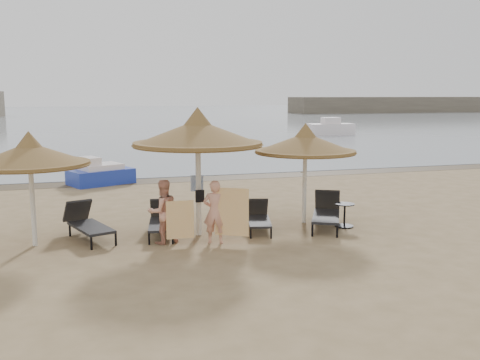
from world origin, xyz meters
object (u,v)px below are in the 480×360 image
object	(u,v)px
lounger_far_left	(87,222)
person_left	(163,207)
pedal_boat	(100,174)
person_right	(215,207)
palapa_left	(30,155)
palapa_right	(305,144)
lounger_near_right	(259,217)
lounger_near_left	(162,220)
lounger_far_right	(326,212)
side_table	(344,216)
palapa_center	(198,134)

from	to	relation	value
lounger_far_left	person_left	world-z (taller)	person_left
pedal_boat	person_right	bearing A→B (deg)	-99.63
palapa_left	lounger_far_left	size ratio (longest dim) A/B	1.32
palapa_right	palapa_left	bearing A→B (deg)	-176.93
lounger_far_left	lounger_near_right	xyz separation A→B (m)	(4.37, -0.40, -0.06)
lounger_near_left	person_left	distance (m)	1.03
person_left	palapa_left	bearing A→B (deg)	-25.20
lounger_far_left	lounger_far_right	xyz separation A→B (m)	(6.23, -0.59, 0.01)
palapa_right	side_table	xyz separation A→B (m)	(0.85, -0.78, -1.91)
person_right	lounger_far_right	bearing A→B (deg)	-145.85
lounger_near_left	palapa_center	bearing A→B (deg)	-12.77
lounger_far_right	palapa_left	bearing A→B (deg)	-154.68
lounger_near_right	person_right	bearing A→B (deg)	-131.80
lounger_near_right	person_left	distance (m)	2.73
palapa_center	lounger_far_left	size ratio (longest dim) A/B	1.57
palapa_right	side_table	bearing A→B (deg)	-42.49
lounger_near_left	person_right	world-z (taller)	person_right
palapa_left	lounger_far_left	bearing A→B (deg)	16.70
lounger_near_right	pedal_boat	distance (m)	9.45
lounger_far_left	palapa_center	bearing A→B (deg)	-29.68
lounger_far_right	person_left	distance (m)	4.51
palapa_right	pedal_boat	size ratio (longest dim) A/B	1.02
person_left	person_right	bearing A→B (deg)	150.89
person_left	pedal_boat	xyz separation A→B (m)	(-1.20, 9.25, -0.48)
palapa_center	lounger_near_left	xyz separation A→B (m)	(-0.89, 0.36, -2.21)
lounger_far_left	person_right	xyz separation A→B (m)	(2.95, -1.34, 0.49)
palapa_right	palapa_center	bearing A→B (deg)	-170.91
palapa_left	person_right	xyz separation A→B (m)	(4.15, -0.98, -1.27)
side_table	lounger_far_right	bearing A→B (deg)	160.22
lounger_far_left	person_left	distance (m)	2.08
lounger_near_left	pedal_boat	distance (m)	8.47
palapa_right	lounger_far_right	distance (m)	1.94
palapa_center	person_left	xyz separation A→B (m)	(-0.98, -0.52, -1.68)
lounger_far_right	side_table	xyz separation A→B (m)	(0.46, -0.16, -0.11)
palapa_right	person_right	bearing A→B (deg)	-154.84
palapa_left	palapa_center	world-z (taller)	palapa_center
lounger_near_right	side_table	world-z (taller)	lounger_near_right
palapa_left	lounger_far_right	world-z (taller)	palapa_left
side_table	person_right	bearing A→B (deg)	-171.21
palapa_left	palapa_center	size ratio (longest dim) A/B	0.84
lounger_near_left	side_table	world-z (taller)	lounger_near_left
lounger_near_right	person_left	world-z (taller)	person_left
lounger_far_left	person_left	bearing A→B (deg)	-49.24
lounger_far_left	pedal_boat	world-z (taller)	pedal_boat
palapa_right	pedal_boat	xyz separation A→B (m)	(-5.27, 8.24, -1.80)
palapa_center	person_left	distance (m)	2.01
lounger_near_right	person_right	distance (m)	1.79
lounger_far_right	person_right	distance (m)	3.39
side_table	pedal_boat	size ratio (longest dim) A/B	0.23
palapa_right	lounger_near_right	bearing A→B (deg)	-164.28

